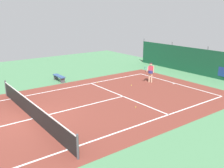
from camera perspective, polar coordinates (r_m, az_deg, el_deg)
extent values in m
plane|color=#4C8456|center=(15.01, -17.04, -7.33)|extent=(36.00, 36.00, 0.00)
cube|color=brown|center=(15.01, -17.04, -7.32)|extent=(11.02, 26.60, 0.01)
cube|color=white|center=(21.71, 13.76, 0.14)|extent=(8.22, 0.10, 0.01)
cube|color=white|center=(18.72, -21.42, -3.07)|extent=(0.10, 23.80, 0.01)
cube|color=white|center=(11.58, -9.74, -14.04)|extent=(0.10, 23.80, 0.01)
cube|color=white|center=(17.96, 2.43, -2.72)|extent=(8.22, 0.10, 0.01)
cube|color=white|center=(15.01, -17.04, -7.29)|extent=(0.10, 12.80, 0.01)
cube|color=white|center=(21.60, 13.50, 0.08)|extent=(0.10, 0.30, 0.01)
cube|color=black|center=(14.84, -17.18, -5.64)|extent=(9.92, 0.03, 0.95)
cube|color=white|center=(14.67, -17.34, -3.82)|extent=(9.92, 0.04, 0.05)
cylinder|color=#47474C|center=(19.40, -22.32, -0.84)|extent=(0.10, 0.10, 1.10)
cylinder|color=#47474C|center=(10.62, -7.57, -13.56)|extent=(0.10, 0.10, 1.10)
cube|color=#14472D|center=(24.66, 20.01, 4.34)|extent=(16.22, 0.06, 2.40)
cylinder|color=#595B60|center=(29.80, 7.00, 7.33)|extent=(0.08, 0.08, 2.70)
cylinder|color=#595B60|center=(27.06, 12.95, 6.18)|extent=(0.08, 0.08, 2.70)
cylinder|color=#595B60|center=(24.68, 20.12, 4.69)|extent=(0.08, 0.08, 2.70)
cube|color=#234C1E|center=(25.28, 20.63, 3.04)|extent=(14.60, 0.70, 1.10)
cylinder|color=#D8AD8C|center=(21.54, 8.70, 1.40)|extent=(0.12, 0.12, 0.82)
cylinder|color=#D8AD8C|center=(21.59, 8.19, 1.45)|extent=(0.12, 0.12, 0.82)
cylinder|color=navy|center=(21.45, 8.50, 2.69)|extent=(0.40, 0.40, 0.22)
cube|color=#D1384C|center=(21.40, 8.52, 3.21)|extent=(0.41, 0.35, 0.56)
sphere|color=#D8AD8C|center=(21.31, 8.56, 4.34)|extent=(0.22, 0.22, 0.22)
cylinder|color=black|center=(21.30, 8.57, 4.58)|extent=(0.23, 0.23, 0.04)
cylinder|color=#D8AD8C|center=(21.34, 9.11, 3.22)|extent=(0.09, 0.09, 0.58)
cylinder|color=#D8AD8C|center=(21.35, 7.84, 3.28)|extent=(0.33, 0.51, 0.41)
cylinder|color=black|center=(21.11, 7.45, 2.84)|extent=(0.16, 0.26, 0.13)
torus|color=teal|center=(21.06, 7.48, 3.42)|extent=(0.33, 0.26, 0.29)
sphere|color=#CCDB33|center=(16.00, 5.21, -5.07)|extent=(0.07, 0.07, 0.07)
sphere|color=#CCDB33|center=(21.28, -3.16, 0.33)|extent=(0.07, 0.07, 0.07)
sphere|color=#CCDB33|center=(20.53, 4.29, -0.27)|extent=(0.07, 0.07, 0.07)
cylinder|color=black|center=(25.23, 21.93, 2.34)|extent=(0.27, 0.66, 0.64)
cube|color=#335184|center=(22.10, -11.60, 1.73)|extent=(1.60, 0.40, 0.08)
cube|color=#4C4C51|center=(22.73, -12.27, 1.50)|extent=(0.08, 0.36, 0.45)
cube|color=#4C4C51|center=(21.58, -10.82, 0.82)|extent=(0.08, 0.36, 0.45)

